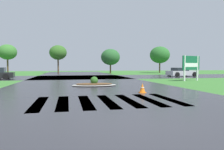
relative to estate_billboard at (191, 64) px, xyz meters
The scene contains 9 objects.
ground_plane 17.59m from the estate_billboard, 125.69° to the right, with size 120.00×120.00×0.10m, color #38722D.
asphalt_roadway 11.17m from the estate_billboard, 157.57° to the right, with size 11.82×80.00×0.01m, color #2B2B30.
asphalt_cross_road 13.88m from the estate_billboard, 137.83° to the left, with size 90.00×10.64×0.01m, color #2B2B30.
crosswalk_stripes 14.47m from the estate_billboard, 135.25° to the right, with size 5.85×3.53×0.01m.
estate_billboard is the anchor object (origin of this frame).
median_island 10.54m from the estate_billboard, 161.86° to the right, with size 3.24×1.89×0.68m.
car_dark_suv 9.07m from the estate_billboard, 65.67° to the left, with size 4.19×2.46×1.22m.
traffic_cone 11.19m from the estate_billboard, 135.07° to the right, with size 0.36×0.36×0.53m.
background_treeline 24.29m from the estate_billboard, 109.26° to the left, with size 43.33×6.39×5.54m.
Camera 1 is at (-1.60, -4.47, 1.45)m, focal length 34.03 mm.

